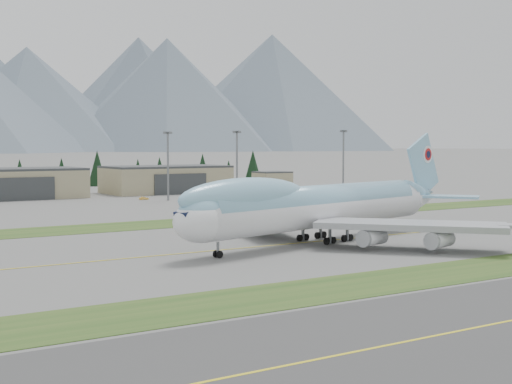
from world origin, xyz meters
TOP-DOWN VIEW (x-y plane):
  - ground at (0.00, 0.00)m, footprint 7000.00×7000.00m
  - grass_strip_near at (0.00, -38.00)m, footprint 400.00×14.00m
  - grass_strip_far at (0.00, 45.00)m, footprint 400.00×18.00m
  - taxiway_line_main at (0.00, 0.00)m, footprint 400.00×0.40m
  - boeing_747_freighter at (7.22, -0.77)m, footprint 83.01×69.39m
  - hangar_center at (-15.00, 149.90)m, footprint 48.00×26.60m
  - hangar_right at (45.00, 149.90)m, footprint 48.00×26.60m
  - control_shed at (95.00, 148.00)m, footprint 14.00×12.00m
  - floodlight_masts at (-7.44, 109.85)m, footprint 205.18×10.78m
  - service_vehicle_b at (21.73, 118.42)m, footprint 3.29×1.17m
  - service_vehicle_c at (71.38, 121.30)m, footprint 3.33×4.54m
  - conifer_belt at (8.77, 211.63)m, footprint 264.49×15.40m

SIDE VIEW (x-z plane):
  - ground at x=0.00m, z-range 0.00..0.00m
  - grass_strip_near at x=0.00m, z-range -0.04..0.04m
  - grass_strip_far at x=0.00m, z-range -0.04..0.04m
  - taxiway_line_main at x=0.00m, z-range -0.01..0.01m
  - service_vehicle_b at x=21.73m, z-range -0.54..0.54m
  - service_vehicle_c at x=71.38m, z-range -0.61..0.61m
  - control_shed at x=95.00m, z-range 0.00..7.60m
  - hangar_center at x=-15.00m, z-range -0.01..10.79m
  - hangar_right at x=45.00m, z-range -0.01..10.79m
  - boeing_747_freighter at x=7.22m, z-range -3.72..18.10m
  - conifer_belt at x=8.77m, z-range -1.06..15.67m
  - floodlight_masts at x=-7.44m, z-range 3.79..28.68m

